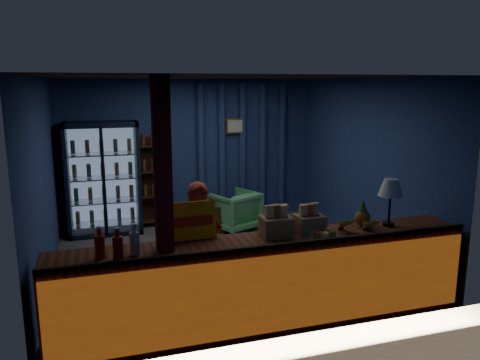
# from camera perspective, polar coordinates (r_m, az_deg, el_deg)

# --- Properties ---
(ground) EXTENTS (4.60, 4.60, 0.00)m
(ground) POSITION_cam_1_polar(r_m,az_deg,el_deg) (6.88, -2.34, -9.80)
(ground) COLOR #515154
(ground) RESTS_ON ground
(room_walls) EXTENTS (4.60, 4.60, 4.60)m
(room_walls) POSITION_cam_1_polar(r_m,az_deg,el_deg) (6.47, -2.45, 3.25)
(room_walls) COLOR navy
(room_walls) RESTS_ON ground
(counter) EXTENTS (4.40, 0.57, 0.99)m
(counter) POSITION_cam_1_polar(r_m,az_deg,el_deg) (5.01, 3.34, -12.35)
(counter) COLOR brown
(counter) RESTS_ON ground
(support_post) EXTENTS (0.16, 0.16, 2.60)m
(support_post) POSITION_cam_1_polar(r_m,az_deg,el_deg) (4.50, -9.25, -4.16)
(support_post) COLOR maroon
(support_post) RESTS_ON ground
(beverage_cooler) EXTENTS (1.20, 0.62, 1.90)m
(beverage_cooler) POSITION_cam_1_polar(r_m,az_deg,el_deg) (8.26, -16.32, 0.15)
(beverage_cooler) COLOR black
(beverage_cooler) RESTS_ON ground
(bottle_shelf) EXTENTS (0.50, 0.28, 1.60)m
(bottle_shelf) POSITION_cam_1_polar(r_m,az_deg,el_deg) (8.48, -10.54, -0.25)
(bottle_shelf) COLOR #372311
(bottle_shelf) RESTS_ON ground
(curtain_folds) EXTENTS (1.74, 0.14, 2.50)m
(curtain_folds) POSITION_cam_1_polar(r_m,az_deg,el_deg) (8.82, 0.32, 3.74)
(curtain_folds) COLOR navy
(curtain_folds) RESTS_ON room_walls
(framed_picture) EXTENTS (0.36, 0.04, 0.28)m
(framed_picture) POSITION_cam_1_polar(r_m,az_deg,el_deg) (8.68, -0.54, 6.60)
(framed_picture) COLOR gold
(framed_picture) RESTS_ON room_walls
(shopkeeper) EXTENTS (0.63, 0.54, 1.45)m
(shopkeeper) POSITION_cam_1_polar(r_m,az_deg,el_deg) (5.32, -5.01, -8.04)
(shopkeeper) COLOR maroon
(shopkeeper) RESTS_ON ground
(green_chair) EXTENTS (0.96, 0.97, 0.68)m
(green_chair) POSITION_cam_1_polar(r_m,az_deg,el_deg) (8.19, -0.69, -3.74)
(green_chair) COLOR #62C575
(green_chair) RESTS_ON ground
(side_table) EXTENTS (0.59, 0.50, 0.55)m
(side_table) POSITION_cam_1_polar(r_m,az_deg,el_deg) (8.15, -3.55, -4.61)
(side_table) COLOR #372311
(side_table) RESTS_ON ground
(yellow_sign) EXTENTS (0.49, 0.11, 0.39)m
(yellow_sign) POSITION_cam_1_polar(r_m,az_deg,el_deg) (4.80, -5.79, -4.98)
(yellow_sign) COLOR #FDB50D
(yellow_sign) RESTS_ON counter
(soda_bottles) EXTENTS (0.40, 0.17, 0.30)m
(soda_bottles) POSITION_cam_1_polar(r_m,az_deg,el_deg) (4.45, -14.70, -7.64)
(soda_bottles) COLOR red
(soda_bottles) RESTS_ON counter
(snack_box_left) EXTENTS (0.32, 0.27, 0.33)m
(snack_box_left) POSITION_cam_1_polar(r_m,az_deg,el_deg) (4.92, 4.45, -5.49)
(snack_box_left) COLOR #9D844C
(snack_box_left) RESTS_ON counter
(snack_box_centre) EXTENTS (0.30, 0.25, 0.31)m
(snack_box_centre) POSITION_cam_1_polar(r_m,az_deg,el_deg) (5.06, 8.45, -5.16)
(snack_box_centre) COLOR #9D844C
(snack_box_centre) RESTS_ON counter
(pastry_tray) EXTENTS (0.44, 0.44, 0.07)m
(pastry_tray) POSITION_cam_1_polar(r_m,az_deg,el_deg) (5.00, 9.88, -6.46)
(pastry_tray) COLOR silver
(pastry_tray) RESTS_ON counter
(banana_bunches) EXTENTS (0.47, 0.28, 0.16)m
(banana_bunches) POSITION_cam_1_polar(r_m,az_deg,el_deg) (5.22, 13.86, -5.23)
(banana_bunches) COLOR gold
(banana_bunches) RESTS_ON counter
(table_lamp) EXTENTS (0.27, 0.27, 0.54)m
(table_lamp) POSITION_cam_1_polar(r_m,az_deg,el_deg) (5.42, 17.90, -1.10)
(table_lamp) COLOR black
(table_lamp) RESTS_ON counter
(pineapple) EXTENTS (0.17, 0.17, 0.30)m
(pineapple) POSITION_cam_1_polar(r_m,az_deg,el_deg) (5.39, 14.72, -4.22)
(pineapple) COLOR #945E1A
(pineapple) RESTS_ON counter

